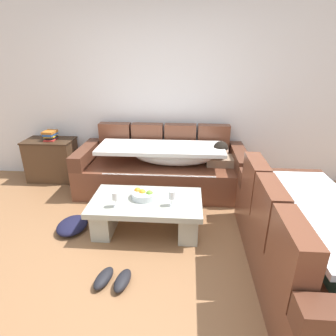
% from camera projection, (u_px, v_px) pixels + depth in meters
% --- Properties ---
extents(ground_plane, '(14.00, 14.00, 0.00)m').
position_uv_depth(ground_plane, '(135.00, 266.00, 2.63)').
color(ground_plane, '#926541').
extents(back_wall, '(9.00, 0.10, 2.70)m').
position_uv_depth(back_wall, '(158.00, 90.00, 4.09)').
color(back_wall, white).
rests_on(back_wall, ground_plane).
extents(couch_along_wall, '(2.33, 0.92, 0.88)m').
position_uv_depth(couch_along_wall, '(164.00, 168.00, 3.99)').
color(couch_along_wall, brown).
rests_on(couch_along_wall, ground_plane).
extents(couch_near_window, '(0.92, 2.01, 0.88)m').
position_uv_depth(couch_near_window, '(307.00, 245.00, 2.39)').
color(couch_near_window, brown).
rests_on(couch_near_window, ground_plane).
extents(coffee_table, '(1.20, 0.68, 0.38)m').
position_uv_depth(coffee_table, '(147.00, 211.00, 3.08)').
color(coffee_table, '#B0B7A9').
rests_on(coffee_table, ground_plane).
extents(fruit_bowl, '(0.28, 0.28, 0.10)m').
position_uv_depth(fruit_bowl, '(144.00, 194.00, 3.06)').
color(fruit_bowl, silver).
rests_on(fruit_bowl, coffee_table).
extents(wine_glass_near_left, '(0.07, 0.07, 0.17)m').
position_uv_depth(wine_glass_near_left, '(115.00, 197.00, 2.85)').
color(wine_glass_near_left, silver).
rests_on(wine_glass_near_left, coffee_table).
extents(wine_glass_near_right, '(0.07, 0.07, 0.17)m').
position_uv_depth(wine_glass_near_right, '(172.00, 195.00, 2.87)').
color(wine_glass_near_right, silver).
rests_on(wine_glass_near_right, coffee_table).
extents(side_cabinet, '(0.72, 0.44, 0.64)m').
position_uv_depth(side_cabinet, '(52.00, 160.00, 4.32)').
color(side_cabinet, '#4F3521').
rests_on(side_cabinet, ground_plane).
extents(book_stack_on_cabinet, '(0.18, 0.22, 0.14)m').
position_uv_depth(book_stack_on_cabinet, '(50.00, 135.00, 4.16)').
color(book_stack_on_cabinet, red).
rests_on(book_stack_on_cabinet, side_cabinet).
extents(pair_of_shoes, '(0.34, 0.30, 0.09)m').
position_uv_depth(pair_of_shoes, '(113.00, 279.00, 2.41)').
color(pair_of_shoes, black).
rests_on(pair_of_shoes, ground_plane).
extents(crumpled_garment, '(0.37, 0.44, 0.12)m').
position_uv_depth(crumpled_garment, '(72.00, 225.00, 3.13)').
color(crumpled_garment, '#191933').
rests_on(crumpled_garment, ground_plane).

